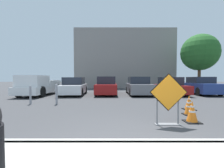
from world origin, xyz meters
TOP-DOWN VIEW (x-y plane):
  - ground_plane at (0.00, 10.00)m, footprint 96.00×96.00m
  - curb_lip at (0.00, 0.00)m, footprint 25.90×0.20m
  - road_closed_sign at (1.35, 1.46)m, footprint 1.12×0.20m
  - traffic_cone_nearest at (2.22, 1.74)m, footprint 0.45×0.45m
  - traffic_cone_second at (2.61, 2.72)m, footprint 0.39×0.39m
  - traffic_cone_third at (3.12, 3.66)m, footprint 0.48×0.48m
  - pickup_truck at (-6.34, 9.19)m, footprint 2.00×5.03m
  - parked_car_nearest at (-3.57, 9.72)m, footprint 2.02×4.22m
  - parked_car_second at (-0.80, 10.03)m, footprint 1.78×4.27m
  - parked_car_third at (1.97, 10.04)m, footprint 1.88×4.43m
  - parked_car_fourth at (4.74, 9.99)m, footprint 1.88×4.28m
  - parked_car_fifth at (7.52, 10.23)m, footprint 2.09×4.42m
  - bollard_nearest at (-3.31, 5.03)m, footprint 0.12×0.12m
  - bollard_second at (-4.72, 5.03)m, footprint 0.12×0.12m
  - building_facade_backdrop at (1.51, 20.24)m, footprint 14.20×5.00m
  - street_tree_behind_lot at (9.52, 13.91)m, footprint 4.03×4.03m

SIDE VIEW (x-z plane):
  - ground_plane at x=0.00m, z-range 0.00..0.00m
  - curb_lip at x=0.00m, z-range 0.00..0.14m
  - traffic_cone_second at x=2.61m, z-range -0.01..0.62m
  - traffic_cone_third at x=3.12m, z-range -0.01..0.64m
  - traffic_cone_nearest at x=2.22m, z-range -0.01..0.68m
  - bollard_second at x=-4.72m, z-range 0.03..1.04m
  - bollard_nearest at x=-3.31m, z-range 0.03..1.13m
  - parked_car_nearest at x=-3.57m, z-range -0.06..1.43m
  - parked_car_fourth at x=4.74m, z-range -0.07..1.44m
  - parked_car_third at x=1.97m, z-range -0.07..1.47m
  - parked_car_second at x=-0.80m, z-range -0.07..1.48m
  - parked_car_fifth at x=7.52m, z-range -0.05..1.48m
  - pickup_truck at x=-6.34m, z-range -0.08..1.55m
  - road_closed_sign at x=1.35m, z-range 0.08..1.63m
  - building_facade_backdrop at x=1.51m, z-range 0.00..8.37m
  - street_tree_behind_lot at x=9.52m, z-range 1.13..7.46m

